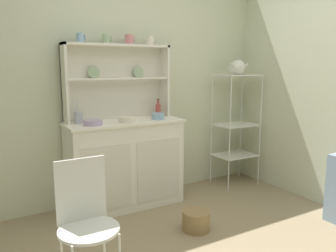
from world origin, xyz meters
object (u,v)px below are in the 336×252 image
object	(u,v)px
hutch_shelf_unit	(117,76)
hutch_cabinet	(125,163)
jam_bottle	(158,110)
floor_basket	(196,220)
wire_chair	(86,215)
utensil_jar	(78,117)
porcelain_teapot	(238,67)
cup_sky_0	(80,38)
bowl_mixing_large	(93,123)
bakers_rack	(236,118)

from	to	relation	value
hutch_shelf_unit	hutch_cabinet	bearing A→B (deg)	-90.00
jam_bottle	hutch_shelf_unit	bearing A→B (deg)	169.46
floor_basket	wire_chair	bearing A→B (deg)	-161.18
floor_basket	utensil_jar	xyz separation A→B (m)	(-0.74, 0.87, 0.84)
hutch_cabinet	porcelain_teapot	xyz separation A→B (m)	(1.40, -0.03, 0.94)
floor_basket	cup_sky_0	bearing A→B (deg)	126.29
hutch_cabinet	wire_chair	distance (m)	1.38
cup_sky_0	hutch_shelf_unit	bearing A→B (deg)	6.79
hutch_shelf_unit	bowl_mixing_large	bearing A→B (deg)	-144.53
bakers_rack	utensil_jar	xyz separation A→B (m)	(-1.83, 0.10, 0.13)
floor_basket	porcelain_teapot	size ratio (longest dim) A/B	0.93
floor_basket	jam_bottle	distance (m)	1.23
hutch_shelf_unit	floor_basket	bearing A→B (deg)	-71.95
bakers_rack	wire_chair	bearing A→B (deg)	-152.27
bowl_mixing_large	bakers_rack	bearing A→B (deg)	1.58
hutch_cabinet	cup_sky_0	distance (m)	1.26
bakers_rack	wire_chair	world-z (taller)	bakers_rack
bowl_mixing_large	utensil_jar	distance (m)	0.18
hutch_cabinet	jam_bottle	size ratio (longest dim) A/B	6.09
hutch_shelf_unit	cup_sky_0	size ratio (longest dim) A/B	12.65
bakers_rack	jam_bottle	bearing A→B (deg)	173.49
cup_sky_0	porcelain_teapot	size ratio (longest dim) A/B	0.33
cup_sky_0	bowl_mixing_large	distance (m)	0.78
wire_chair	bowl_mixing_large	xyz separation A→B (m)	(0.41, 1.08, 0.37)
floor_basket	jam_bottle	bearing A→B (deg)	82.80
hutch_cabinet	cup_sky_0	size ratio (longest dim) A/B	13.54
cup_sky_0	porcelain_teapot	bearing A→B (deg)	-4.79
hutch_cabinet	jam_bottle	xyz separation A→B (m)	(0.42, 0.09, 0.49)
floor_basket	bowl_mixing_large	xyz separation A→B (m)	(-0.65, 0.72, 0.81)
utensil_jar	porcelain_teapot	size ratio (longest dim) A/B	0.88
hutch_cabinet	bowl_mixing_large	world-z (taller)	bowl_mixing_large
bakers_rack	porcelain_teapot	world-z (taller)	porcelain_teapot
wire_chair	cup_sky_0	xyz separation A→B (m)	(0.38, 1.28, 1.13)
wire_chair	bowl_mixing_large	distance (m)	1.22
hutch_shelf_unit	porcelain_teapot	world-z (taller)	hutch_shelf_unit
hutch_shelf_unit	wire_chair	xyz separation A→B (m)	(-0.74, -1.32, -0.78)
cup_sky_0	bowl_mixing_large	size ratio (longest dim) A/B	0.49
floor_basket	porcelain_teapot	world-z (taller)	porcelain_teapot
jam_bottle	utensil_jar	bearing A→B (deg)	-179.46
floor_basket	bowl_mixing_large	world-z (taller)	bowl_mixing_large
utensil_jar	hutch_cabinet	bearing A→B (deg)	-10.46
bowl_mixing_large	porcelain_teapot	distance (m)	1.81
wire_chair	hutch_cabinet	bearing A→B (deg)	33.68
hutch_shelf_unit	porcelain_teapot	bearing A→B (deg)	-7.75
hutch_cabinet	bowl_mixing_large	xyz separation A→B (m)	(-0.33, -0.07, 0.44)
utensil_jar	wire_chair	bearing A→B (deg)	-104.55
floor_basket	bowl_mixing_large	size ratio (longest dim) A/B	1.37
floor_basket	utensil_jar	bearing A→B (deg)	130.19
jam_bottle	porcelain_teapot	world-z (taller)	porcelain_teapot
wire_chair	hutch_shelf_unit	bearing A→B (deg)	37.07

